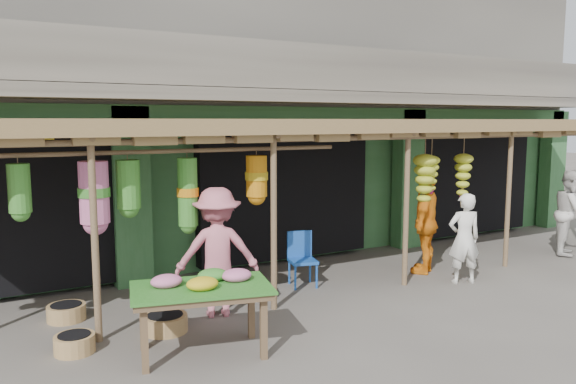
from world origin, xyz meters
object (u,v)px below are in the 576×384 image
flower_table (203,289)px  person_vendor (426,222)px  person_right (571,212)px  person_front (464,238)px  person_shopper (217,252)px  blue_chair (301,256)px

flower_table → person_vendor: (4.83, 1.42, 0.14)m
person_vendor → person_right: bearing=138.9°
flower_table → person_vendor: 5.04m
flower_table → person_right: 8.50m
person_front → person_shopper: 4.31m
flower_table → person_shopper: person_shopper is taller
person_vendor → person_shopper: size_ratio=1.01×
person_front → person_right: bearing=-153.0°
blue_chair → person_front: 2.79m
person_front → person_shopper: size_ratio=0.84×
person_right → person_vendor: person_vendor is taller
person_right → person_shopper: (-7.77, 0.16, 0.04)m
person_right → person_vendor: size_ratio=0.95×
flower_table → blue_chair: (2.46, 1.85, -0.28)m
blue_chair → person_shopper: bearing=-145.1°
person_front → person_shopper: bearing=12.9°
blue_chair → person_front: size_ratio=0.58×
person_right → person_vendor: (-3.61, 0.42, 0.05)m
person_vendor → person_front: bearing=62.8°
person_right → person_shopper: size_ratio=0.96×
flower_table → blue_chair: 3.09m
person_shopper → flower_table: bearing=78.3°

